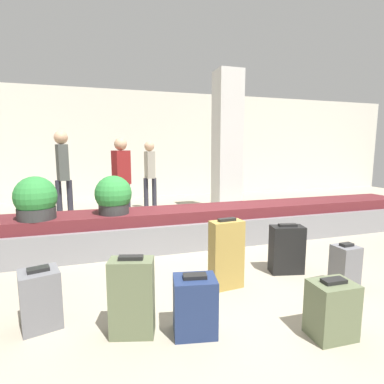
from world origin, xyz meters
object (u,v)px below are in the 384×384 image
object	(u,v)px
suitcase_0	(40,299)
suitcase_6	(332,309)
potted_plant_1	(36,200)
potted_plant_2	(113,196)
pillar	(227,144)
traveler_0	(63,168)
traveler_1	(122,174)
suitcase_3	(226,254)
suitcase_4	(345,267)
suitcase_1	(287,249)
suitcase_2	(195,305)
traveler_2	(150,170)
suitcase_5	(132,297)

from	to	relation	value
suitcase_0	suitcase_6	size ratio (longest dim) A/B	1.07
potted_plant_1	potted_plant_2	xyz separation A→B (m)	(0.99, 0.04, -0.00)
pillar	traveler_0	bearing A→B (deg)	179.84
traveler_1	suitcase_3	bearing A→B (deg)	-107.32
suitcase_3	traveler_1	world-z (taller)	traveler_1
suitcase_0	pillar	bearing A→B (deg)	32.76
suitcase_4	potted_plant_1	size ratio (longest dim) A/B	0.89
suitcase_1	suitcase_2	bearing A→B (deg)	-137.79
suitcase_3	traveler_0	distance (m)	4.07
suitcase_0	traveler_1	xyz separation A→B (m)	(0.92, 3.21, 0.77)
suitcase_1	suitcase_3	world-z (taller)	suitcase_3
suitcase_0	potted_plant_2	distance (m)	1.94
suitcase_0	suitcase_1	distance (m)	2.66
pillar	traveler_2	xyz separation A→B (m)	(-1.64, 0.79, -0.61)
suitcase_4	traveler_2	bearing A→B (deg)	102.62
suitcase_2	pillar	bearing A→B (deg)	73.64
suitcase_0	suitcase_5	bearing A→B (deg)	-40.91
suitcase_2	traveler_0	distance (m)	4.48
suitcase_5	suitcase_0	bearing A→B (deg)	169.56
traveler_0	traveler_2	world-z (taller)	traveler_0
pillar	suitcase_2	distance (m)	4.86
suitcase_1	potted_plant_2	size ratio (longest dim) A/B	1.11
suitcase_2	traveler_1	xyz separation A→B (m)	(-0.29, 3.69, 0.78)
suitcase_3	traveler_2	size ratio (longest dim) A/B	0.46
suitcase_2	suitcase_3	world-z (taller)	suitcase_3
suitcase_1	suitcase_0	bearing A→B (deg)	-160.26
pillar	potted_plant_1	distance (m)	4.20
suitcase_0	suitcase_6	distance (m)	2.38
suitcase_0	suitcase_3	xyz separation A→B (m)	(1.78, 0.20, 0.12)
pillar	traveler_1	world-z (taller)	pillar
pillar	traveler_1	bearing A→B (deg)	-168.75
pillar	suitcase_2	size ratio (longest dim) A/B	6.34
suitcase_4	suitcase_6	xyz separation A→B (m)	(-0.75, -0.64, -0.01)
suitcase_3	suitcase_5	bearing A→B (deg)	-157.72
potted_plant_2	traveler_0	bearing A→B (deg)	113.36
suitcase_6	traveler_0	world-z (taller)	traveler_0
potted_plant_2	traveler_1	distance (m)	1.53
pillar	suitcase_3	bearing A→B (deg)	-113.66
potted_plant_2	traveler_2	world-z (taller)	traveler_2
suitcase_3	traveler_2	distance (m)	4.32
traveler_1	suitcase_4	bearing A→B (deg)	-92.16
suitcase_0	traveler_0	xyz separation A→B (m)	(-0.16, 3.70, 0.87)
suitcase_6	traveler_2	xyz separation A→B (m)	(-0.56, 5.32, 0.76)
pillar	suitcase_0	world-z (taller)	pillar
potted_plant_1	potted_plant_2	size ratio (longest dim) A/B	1.04
potted_plant_2	suitcase_1	bearing A→B (deg)	-34.93
suitcase_6	traveler_2	size ratio (longest dim) A/B	0.29
suitcase_1	suitcase_6	xyz separation A→B (m)	(-0.41, -1.19, -0.06)
suitcase_2	potted_plant_1	world-z (taller)	potted_plant_1
suitcase_3	potted_plant_1	xyz separation A→B (m)	(-2.08, 1.47, 0.46)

